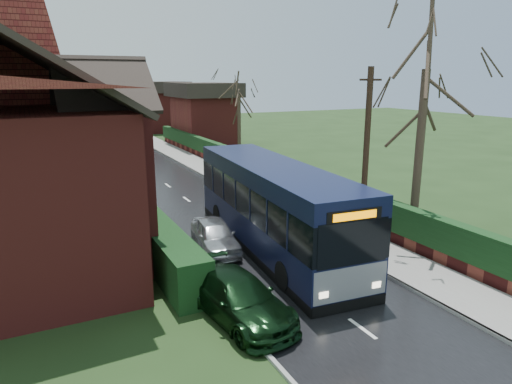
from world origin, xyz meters
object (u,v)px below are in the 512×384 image
brick_house (8,148)px  telegraph_pole (366,156)px  car_silver (215,235)px  car_green (238,297)px  bus (273,208)px  bus_stop_sign (337,200)px

brick_house → telegraph_pole: (13.53, -4.83, -0.60)m
car_silver → car_green: car_green is taller
bus → car_silver: 2.70m
car_silver → telegraph_pole: telegraph_pole is taller
bus → bus_stop_sign: (3.20, -0.07, -0.06)m
brick_house → bus_stop_sign: bearing=-17.6°
bus → car_green: size_ratio=2.64×
bus_stop_sign → brick_house: bearing=156.1°
brick_house → telegraph_pole: brick_house is taller
bus_stop_sign → telegraph_pole: bearing=-50.5°
bus → car_green: bus is taller
car_green → bus_stop_sign: size_ratio=1.74×
bus → car_silver: bearing=164.0°
car_silver → bus_stop_sign: (5.50, -0.95, 1.07)m
brick_house → telegraph_pole: size_ratio=1.96×
bus → bus_stop_sign: 3.20m
brick_house → car_green: brick_house is taller
brick_house → bus: 10.65m
brick_house → car_silver: (7.23, -3.10, -3.72)m
brick_house → car_green: size_ratio=3.22×
brick_house → bus_stop_sign: 13.62m
brick_house → bus_stop_sign: size_ratio=5.58×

